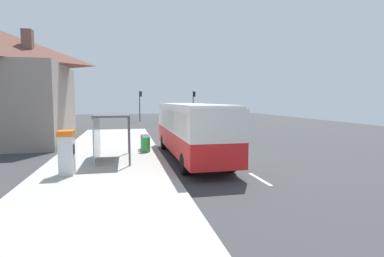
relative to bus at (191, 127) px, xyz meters
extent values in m
cube|color=#38383A|center=(1.71, 14.77, -1.86)|extent=(56.00, 92.00, 0.04)
cube|color=#ADAAA3|center=(-4.69, 2.77, -1.75)|extent=(6.20, 30.00, 0.18)
cube|color=silver|center=(1.96, -5.23, -1.84)|extent=(0.16, 2.20, 0.01)
cube|color=silver|center=(1.96, -0.23, -1.84)|extent=(0.16, 2.20, 0.01)
cube|color=silver|center=(1.96, 4.77, -1.84)|extent=(0.16, 2.20, 0.01)
cube|color=silver|center=(1.96, 9.77, -1.84)|extent=(0.16, 2.20, 0.01)
cube|color=silver|center=(1.96, 14.77, -1.84)|extent=(0.16, 2.20, 0.01)
cube|color=silver|center=(1.96, 19.77, -1.84)|extent=(0.16, 2.20, 0.01)
cube|color=silver|center=(1.96, 24.77, -1.84)|extent=(0.16, 2.20, 0.01)
cube|color=silver|center=(1.96, 29.77, -1.84)|extent=(0.16, 2.20, 0.01)
cube|color=red|center=(0.01, -0.02, -0.77)|extent=(2.58, 11.02, 1.15)
cube|color=silver|center=(0.01, -0.02, 0.53)|extent=(2.58, 11.02, 1.45)
cube|color=silver|center=(0.01, -0.02, 1.31)|extent=(2.45, 10.80, 0.12)
cube|color=black|center=(-0.03, 5.43, 0.46)|extent=(2.30, 0.14, 1.22)
cube|color=black|center=(-1.19, -0.53, 0.46)|extent=(0.14, 8.58, 1.10)
cylinder|color=black|center=(-1.15, 3.87, -1.34)|extent=(0.29, 1.00, 1.00)
cylinder|color=black|center=(1.11, 3.89, -1.34)|extent=(0.29, 1.00, 1.00)
cylinder|color=black|center=(-1.09, -3.73, -1.34)|extent=(0.29, 1.00, 1.00)
cylinder|color=black|center=(1.17, -3.71, -1.34)|extent=(0.29, 1.00, 1.00)
cube|color=silver|center=(3.91, 21.14, -0.52)|extent=(2.24, 5.29, 1.96)
cube|color=black|center=(3.91, 21.14, -0.19)|extent=(2.18, 3.21, 0.44)
cylinder|color=black|center=(4.72, 19.10, -1.50)|extent=(0.25, 0.69, 0.68)
cylinder|color=black|center=(2.92, 19.18, -1.50)|extent=(0.25, 0.69, 0.68)
cylinder|color=black|center=(4.90, 23.10, -1.50)|extent=(0.25, 0.69, 0.68)
cylinder|color=black|center=(3.10, 23.18, -1.50)|extent=(0.25, 0.69, 0.68)
cube|color=#195933|center=(4.01, 39.13, -1.22)|extent=(1.85, 4.42, 0.60)
cube|color=black|center=(4.01, 39.33, -0.62)|extent=(1.61, 2.39, 0.60)
cylinder|color=black|center=(4.85, 37.64, -1.52)|extent=(0.21, 0.64, 0.64)
cylinder|color=black|center=(3.21, 37.62, -1.52)|extent=(0.21, 0.64, 0.64)
cylinder|color=black|center=(4.82, 40.64, -1.52)|extent=(0.21, 0.64, 0.64)
cylinder|color=black|center=(3.18, 40.62, -1.52)|extent=(0.21, 0.64, 0.64)
cube|color=#A51919|center=(4.01, 30.24, -1.22)|extent=(2.00, 4.48, 0.60)
cube|color=black|center=(4.02, 30.43, -0.62)|extent=(1.69, 2.45, 0.60)
cylinder|color=black|center=(4.76, 28.70, -1.52)|extent=(0.23, 0.65, 0.64)
cylinder|color=black|center=(3.13, 28.77, -1.52)|extent=(0.23, 0.65, 0.64)
cylinder|color=black|center=(4.90, 31.70, -1.52)|extent=(0.23, 0.65, 0.64)
cylinder|color=black|center=(3.26, 31.77, -1.52)|extent=(0.23, 0.65, 0.64)
cube|color=silver|center=(-6.24, -3.35, -0.81)|extent=(0.60, 0.70, 1.70)
cube|color=orange|center=(-6.24, -3.35, 0.16)|extent=(0.66, 0.76, 0.24)
cube|color=black|center=(-5.93, -3.35, -0.54)|extent=(0.03, 0.36, 0.44)
cylinder|color=green|center=(-2.49, 1.89, -1.19)|extent=(0.52, 0.52, 0.95)
cylinder|color=blue|center=(-2.49, 2.59, -1.19)|extent=(0.52, 0.52, 0.95)
cylinder|color=red|center=(-2.49, 3.29, -1.19)|extent=(0.52, 0.52, 0.95)
cylinder|color=#2D2D2D|center=(7.11, 31.84, 0.60)|extent=(0.14, 0.14, 4.89)
cube|color=black|center=(7.33, 31.84, 2.55)|extent=(0.24, 0.28, 0.84)
sphere|color=#360606|center=(7.45, 31.84, 2.83)|extent=(0.16, 0.16, 0.16)
sphere|color=#3C2C03|center=(7.45, 31.84, 2.55)|extent=(0.16, 0.16, 0.16)
sphere|color=green|center=(7.45, 31.84, 2.27)|extent=(0.16, 0.16, 0.16)
cylinder|color=#2D2D2D|center=(-1.49, 32.64, 0.60)|extent=(0.14, 0.14, 4.89)
cube|color=black|center=(-1.27, 32.64, 2.55)|extent=(0.24, 0.28, 0.84)
sphere|color=#360606|center=(-1.15, 32.64, 2.83)|extent=(0.16, 0.16, 0.16)
sphere|color=#3C2C03|center=(-1.15, 32.64, 2.55)|extent=(0.16, 0.16, 0.16)
sphere|color=green|center=(-1.15, 32.64, 2.27)|extent=(0.16, 0.16, 0.16)
cube|color=brown|center=(-10.50, 7.19, 5.89)|extent=(0.70, 0.70, 1.50)
cube|color=#4C4C51|center=(-4.39, -0.16, 0.79)|extent=(1.80, 4.00, 0.10)
cube|color=#8CA5B2|center=(-5.24, -0.16, -0.41)|extent=(0.06, 3.80, 2.30)
cylinder|color=#4C4C51|center=(-3.54, -2.06, -0.44)|extent=(0.10, 0.10, 2.44)
cylinder|color=#4C4C51|center=(-3.54, 1.74, -0.44)|extent=(0.10, 0.10, 2.44)
camera|label=1|loc=(-3.68, -17.44, 1.59)|focal=28.82mm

